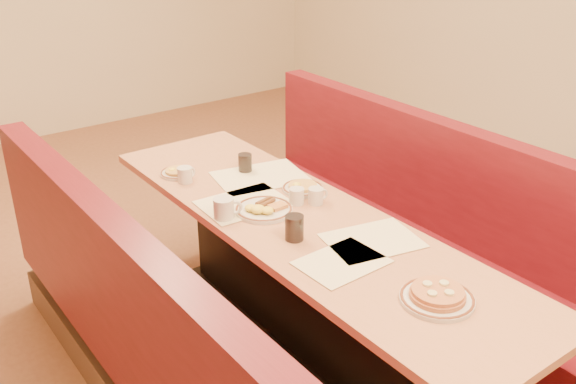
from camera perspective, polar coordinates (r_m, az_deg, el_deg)
ground at (r=3.33m, az=1.12°, el=-14.01°), size 8.00×8.00×0.00m
diner_table at (r=3.11m, az=1.18°, el=-8.64°), size 0.70×2.50×0.75m
booth_left at (r=2.81m, az=-11.05°, el=-13.64°), size 0.55×2.50×1.05m
booth_right at (r=3.55m, az=10.61°, el=-4.76°), size 0.55×2.50×1.05m
placemat_near_left at (r=2.60m, az=4.80°, el=-6.22°), size 0.35×0.27×0.00m
placemat_near_right at (r=2.77m, az=7.51°, el=-4.28°), size 0.44×0.37×0.00m
placemat_far_left at (r=3.07m, az=-3.93°, el=-0.98°), size 0.42×0.33×0.00m
placemat_far_right at (r=3.35m, az=-2.49°, el=1.37°), size 0.52×0.43×0.00m
pancake_plate at (r=2.41m, az=13.12°, el=-9.03°), size 0.27×0.27×0.06m
eggs_plate at (r=2.98m, az=-2.18°, el=-1.52°), size 0.27×0.27×0.05m
extra_plate_mid at (r=3.20m, az=1.31°, el=0.40°), size 0.20×0.20×0.04m
extra_plate_far at (r=3.43m, az=-9.80°, el=1.74°), size 0.18×0.18×0.04m
coffee_mug_a at (r=3.06m, az=2.54°, el=-0.32°), size 0.10×0.07×0.08m
coffee_mug_b at (r=2.92m, az=-5.66°, el=-1.44°), size 0.13×0.09×0.10m
coffee_mug_c at (r=3.06m, az=0.80°, el=-0.32°), size 0.10×0.07×0.08m
coffee_mug_d at (r=3.32m, az=-9.12°, el=1.55°), size 0.11×0.08×0.08m
soda_tumbler_near at (r=2.73m, az=0.57°, el=-3.20°), size 0.08×0.08×0.11m
soda_tumbler_mid at (r=3.41m, az=-3.83°, el=2.58°), size 0.07×0.07×0.10m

